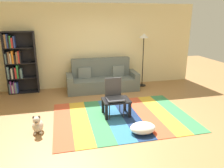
{
  "coord_description": "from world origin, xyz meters",
  "views": [
    {
      "loc": [
        -1.18,
        -4.68,
        2.3
      ],
      "look_at": [
        0.05,
        0.49,
        0.65
      ],
      "focal_mm": 35.18,
      "sensor_mm": 36.0,
      "label": 1
    }
  ],
  "objects_px": {
    "couch": "(102,80)",
    "standing_lamp": "(144,43)",
    "pouf": "(143,128)",
    "bookshelf": "(17,63)",
    "dog": "(38,125)",
    "tv_remote": "(114,100)",
    "folding_chair": "(114,94)",
    "coffee_table": "(116,103)"
  },
  "relations": [
    {
      "from": "coffee_table",
      "to": "couch",
      "type": "bearing_deg",
      "value": 88.55
    },
    {
      "from": "couch",
      "to": "pouf",
      "type": "bearing_deg",
      "value": -84.72
    },
    {
      "from": "bookshelf",
      "to": "standing_lamp",
      "type": "bearing_deg",
      "value": -2.8
    },
    {
      "from": "couch",
      "to": "tv_remote",
      "type": "relative_size",
      "value": 15.07
    },
    {
      "from": "coffee_table",
      "to": "dog",
      "type": "height_order",
      "value": "coffee_table"
    },
    {
      "from": "couch",
      "to": "pouf",
      "type": "xyz_separation_m",
      "value": [
        0.27,
        -2.95,
        -0.22
      ]
    },
    {
      "from": "couch",
      "to": "bookshelf",
      "type": "distance_m",
      "value": 2.64
    },
    {
      "from": "pouf",
      "to": "tv_remote",
      "type": "xyz_separation_m",
      "value": [
        -0.38,
        0.88,
        0.3
      ]
    },
    {
      "from": "dog",
      "to": "pouf",
      "type": "bearing_deg",
      "value": -14.27
    },
    {
      "from": "couch",
      "to": "standing_lamp",
      "type": "relative_size",
      "value": 1.28
    },
    {
      "from": "bookshelf",
      "to": "coffee_table",
      "type": "distance_m",
      "value": 3.44
    },
    {
      "from": "bookshelf",
      "to": "coffee_table",
      "type": "bearing_deg",
      "value": -42.36
    },
    {
      "from": "coffee_table",
      "to": "tv_remote",
      "type": "relative_size",
      "value": 4.26
    },
    {
      "from": "tv_remote",
      "to": "folding_chair",
      "type": "bearing_deg",
      "value": 111.31
    },
    {
      "from": "couch",
      "to": "coffee_table",
      "type": "relative_size",
      "value": 3.54
    },
    {
      "from": "tv_remote",
      "to": "dog",
      "type": "bearing_deg",
      "value": -138.19
    },
    {
      "from": "dog",
      "to": "standing_lamp",
      "type": "relative_size",
      "value": 0.22
    },
    {
      "from": "tv_remote",
      "to": "coffee_table",
      "type": "bearing_deg",
      "value": 81.23
    },
    {
      "from": "standing_lamp",
      "to": "tv_remote",
      "type": "distance_m",
      "value": 2.84
    },
    {
      "from": "coffee_table",
      "to": "bookshelf",
      "type": "bearing_deg",
      "value": 137.64
    },
    {
      "from": "bookshelf",
      "to": "standing_lamp",
      "type": "distance_m",
      "value": 4.0
    },
    {
      "from": "couch",
      "to": "standing_lamp",
      "type": "distance_m",
      "value": 1.81
    },
    {
      "from": "coffee_table",
      "to": "pouf",
      "type": "bearing_deg",
      "value": -71.23
    },
    {
      "from": "coffee_table",
      "to": "tv_remote",
      "type": "bearing_deg",
      "value": -129.09
    },
    {
      "from": "pouf",
      "to": "standing_lamp",
      "type": "xyz_separation_m",
      "value": [
        1.14,
        3.04,
        1.36
      ]
    },
    {
      "from": "bookshelf",
      "to": "tv_remote",
      "type": "xyz_separation_m",
      "value": [
        2.44,
        -2.35,
        -0.53
      ]
    },
    {
      "from": "couch",
      "to": "bookshelf",
      "type": "bearing_deg",
      "value": 173.67
    },
    {
      "from": "bookshelf",
      "to": "standing_lamp",
      "type": "relative_size",
      "value": 1.06
    },
    {
      "from": "standing_lamp",
      "to": "folding_chair",
      "type": "bearing_deg",
      "value": -126.42
    },
    {
      "from": "dog",
      "to": "tv_remote",
      "type": "distance_m",
      "value": 1.77
    },
    {
      "from": "pouf",
      "to": "folding_chair",
      "type": "xyz_separation_m",
      "value": [
        -0.36,
        1.01,
        0.42
      ]
    },
    {
      "from": "bookshelf",
      "to": "dog",
      "type": "distance_m",
      "value": 2.9
    },
    {
      "from": "bookshelf",
      "to": "standing_lamp",
      "type": "xyz_separation_m",
      "value": [
        3.96,
        -0.19,
        0.53
      ]
    },
    {
      "from": "dog",
      "to": "tv_remote",
      "type": "bearing_deg",
      "value": 11.49
    },
    {
      "from": "pouf",
      "to": "bookshelf",
      "type": "bearing_deg",
      "value": 131.15
    },
    {
      "from": "pouf",
      "to": "standing_lamp",
      "type": "distance_m",
      "value": 3.52
    },
    {
      "from": "couch",
      "to": "folding_chair",
      "type": "height_order",
      "value": "couch"
    },
    {
      "from": "pouf",
      "to": "tv_remote",
      "type": "bearing_deg",
      "value": 113.34
    },
    {
      "from": "folding_chair",
      "to": "dog",
      "type": "bearing_deg",
      "value": -128.87
    },
    {
      "from": "dog",
      "to": "folding_chair",
      "type": "distance_m",
      "value": 1.84
    },
    {
      "from": "pouf",
      "to": "dog",
      "type": "height_order",
      "value": "dog"
    },
    {
      "from": "bookshelf",
      "to": "tv_remote",
      "type": "distance_m",
      "value": 3.43
    }
  ]
}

